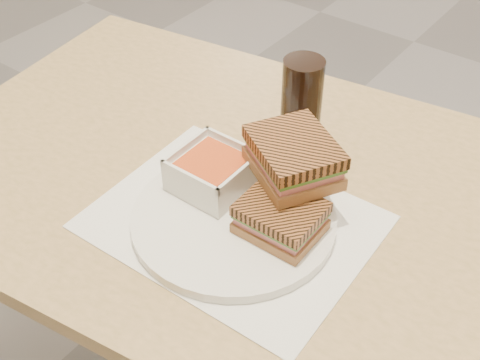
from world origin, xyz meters
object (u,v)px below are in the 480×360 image
Objects in this scene: soup_bowl at (213,173)px; panini_lower at (281,218)px; main_table at (277,243)px; cola_glass at (302,100)px; plate at (234,219)px.

soup_bowl is 0.14m from panini_lower.
cola_glass is (-0.06, 0.14, 0.19)m from main_table.
panini_lower is 0.75× the size of cola_glass.
soup_bowl is 0.21m from cola_glass.
plate is (-0.01, -0.10, 0.12)m from main_table.
plate is 2.71× the size of panini_lower.
main_table is 8.86× the size of cola_glass.
plate is at bearing -80.26° from cola_glass.
panini_lower reaches higher than plate.
plate reaches higher than main_table.
plate is 2.05× the size of cola_glass.
soup_bowl is at bearing 172.68° from panini_lower.
soup_bowl is (-0.08, -0.06, 0.16)m from main_table.
cola_glass is at bearing 83.46° from soup_bowl.
main_table is 0.19m from soup_bowl.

